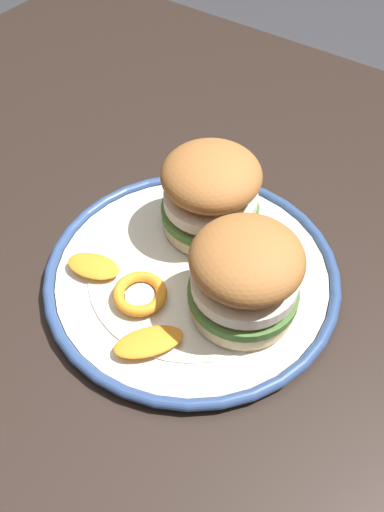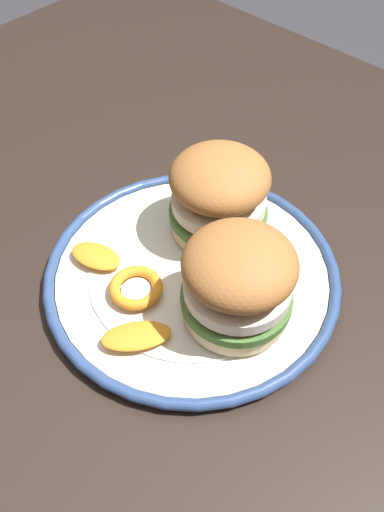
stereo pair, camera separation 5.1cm
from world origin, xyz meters
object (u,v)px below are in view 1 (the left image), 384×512
Objects in this scene: dining_table at (169,323)px; dinner_plate at (192,274)px; sandwich_half_right at (245,275)px; sandwich_half_left at (213,193)px.

dining_table is 0.10m from dinner_plate.
sandwich_half_right is (0.09, 0.01, 0.15)m from dining_table.
sandwich_half_right is at bearing -41.08° from sandwich_half_left.
dining_table is at bearing -91.92° from sandwich_half_left.
sandwich_half_right is (0.07, -0.01, 0.06)m from dinner_plate.
sandwich_half_right is at bearing -8.43° from dinner_plate.
dining_table is 8.11× the size of sandwich_half_right.
sandwich_half_right is (0.09, -0.08, 0.00)m from sandwich_half_left.
dining_table is at bearing -175.48° from sandwich_half_right.
sandwich_half_left is at bearing 106.28° from dinner_plate.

